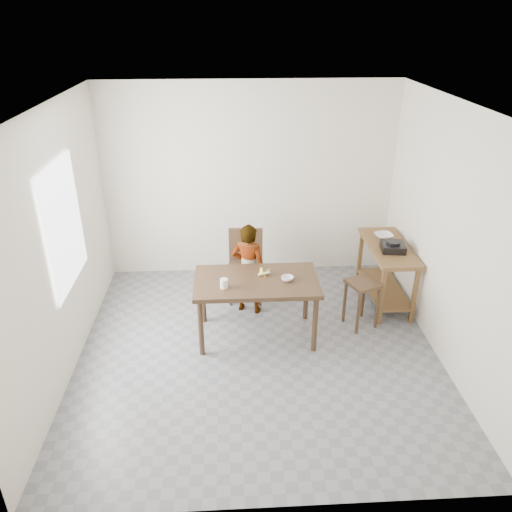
{
  "coord_description": "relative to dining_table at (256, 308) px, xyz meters",
  "views": [
    {
      "loc": [
        -0.28,
        -4.6,
        3.48
      ],
      "look_at": [
        0.0,
        0.4,
        1.0
      ],
      "focal_mm": 35.0,
      "sensor_mm": 36.0,
      "label": 1
    }
  ],
  "objects": [
    {
      "name": "floor",
      "position": [
        0.0,
        -0.3,
        -0.4
      ],
      "size": [
        4.0,
        4.0,
        0.04
      ],
      "primitive_type": "cube",
      "color": "slate",
      "rests_on": "ground"
    },
    {
      "name": "ceiling",
      "position": [
        0.0,
        -0.3,
        2.35
      ],
      "size": [
        4.0,
        4.0,
        0.04
      ],
      "primitive_type": "cube",
      "color": "white",
      "rests_on": "wall_back"
    },
    {
      "name": "wall_back",
      "position": [
        0.0,
        1.72,
        0.98
      ],
      "size": [
        4.0,
        0.04,
        2.7
      ],
      "primitive_type": "cube",
      "color": "silver",
      "rests_on": "ground"
    },
    {
      "name": "wall_front",
      "position": [
        0.0,
        -2.32,
        0.98
      ],
      "size": [
        4.0,
        0.04,
        2.7
      ],
      "primitive_type": "cube",
      "color": "silver",
      "rests_on": "ground"
    },
    {
      "name": "wall_left",
      "position": [
        -2.02,
        -0.3,
        0.98
      ],
      "size": [
        0.04,
        4.0,
        2.7
      ],
      "primitive_type": "cube",
      "color": "silver",
      "rests_on": "ground"
    },
    {
      "name": "wall_right",
      "position": [
        2.02,
        -0.3,
        0.98
      ],
      "size": [
        0.04,
        4.0,
        2.7
      ],
      "primitive_type": "cube",
      "color": "silver",
      "rests_on": "ground"
    },
    {
      "name": "window_pane",
      "position": [
        -1.97,
        -0.1,
        1.12
      ],
      "size": [
        0.02,
        1.1,
        1.3
      ],
      "primitive_type": "cube",
      "color": "white",
      "rests_on": "wall_left"
    },
    {
      "name": "dining_table",
      "position": [
        0.0,
        0.0,
        0.0
      ],
      "size": [
        1.4,
        0.8,
        0.75
      ],
      "primitive_type": null,
      "color": "#3E2A1A",
      "rests_on": "floor"
    },
    {
      "name": "prep_counter",
      "position": [
        1.72,
        0.7,
        0.03
      ],
      "size": [
        0.5,
        1.2,
        0.8
      ],
      "primitive_type": null,
      "color": "brown",
      "rests_on": "floor"
    },
    {
      "name": "child",
      "position": [
        -0.07,
        0.56,
        0.22
      ],
      "size": [
        0.51,
        0.41,
        1.19
      ],
      "primitive_type": "imported",
      "rotation": [
        0.0,
        0.0,
        2.8
      ],
      "color": "white",
      "rests_on": "floor"
    },
    {
      "name": "dining_chair",
      "position": [
        -0.09,
        0.86,
        0.09
      ],
      "size": [
        0.47,
        0.47,
        0.92
      ],
      "primitive_type": null,
      "rotation": [
        0.0,
        0.0,
        -0.06
      ],
      "color": "#3E2A1A",
      "rests_on": "floor"
    },
    {
      "name": "stool",
      "position": [
        1.27,
        0.15,
        -0.08
      ],
      "size": [
        0.44,
        0.44,
        0.6
      ],
      "primitive_type": null,
      "rotation": [
        0.0,
        0.0,
        0.39
      ],
      "color": "#3E2A1A",
      "rests_on": "floor"
    },
    {
      "name": "glass_tumbler",
      "position": [
        -0.36,
        -0.16,
        0.43
      ],
      "size": [
        0.1,
        0.1,
        0.11
      ],
      "primitive_type": "cylinder",
      "rotation": [
        0.0,
        0.0,
        -0.2
      ],
      "color": "white",
      "rests_on": "dining_table"
    },
    {
      "name": "small_bowl",
      "position": [
        0.34,
        -0.03,
        0.4
      ],
      "size": [
        0.18,
        0.18,
        0.04
      ],
      "primitive_type": "imported",
      "rotation": [
        0.0,
        0.0,
        -0.32
      ],
      "color": "silver",
      "rests_on": "dining_table"
    },
    {
      "name": "banana",
      "position": [
        0.09,
        0.1,
        0.4
      ],
      "size": [
        0.18,
        0.14,
        0.06
      ],
      "primitive_type": null,
      "rotation": [
        0.0,
        0.0,
        0.22
      ],
      "color": "gold",
      "rests_on": "dining_table"
    },
    {
      "name": "serving_bowl",
      "position": [
        1.72,
        0.94,
        0.45
      ],
      "size": [
        0.26,
        0.26,
        0.06
      ],
      "primitive_type": "imported",
      "rotation": [
        0.0,
        0.0,
        0.14
      ],
      "color": "silver",
      "rests_on": "prep_counter"
    },
    {
      "name": "gas_burner",
      "position": [
        1.72,
        0.56,
        0.47
      ],
      "size": [
        0.32,
        0.32,
        0.09
      ],
      "primitive_type": "cube",
      "rotation": [
        0.0,
        0.0,
        -0.13
      ],
      "color": "black",
      "rests_on": "prep_counter"
    }
  ]
}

